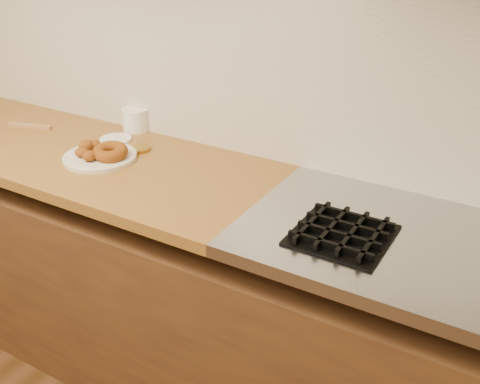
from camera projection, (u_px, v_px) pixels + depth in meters
name	position (u px, v px, depth m)	size (l,w,h in m)	color
wall_back	(182.00, 21.00, 2.01)	(4.00, 0.02, 2.70)	tan
base_cabinet	(148.00, 284.00, 2.21)	(3.60, 0.60, 0.77)	#573719
butcher_block	(13.00, 137.00, 2.28)	(2.30, 0.62, 0.04)	olive
stovetop	(479.00, 264.00, 1.47)	(1.30, 0.62, 0.04)	#9EA0A5
backsplash	(182.00, 63.00, 2.07)	(3.60, 0.02, 0.60)	beige
burner_grates	(465.00, 267.00, 1.40)	(0.91, 0.26, 0.03)	black
donut_plate	(100.00, 157.00, 2.03)	(0.26, 0.26, 0.02)	beige
ring_donut	(110.00, 152.00, 2.00)	(0.13, 0.13, 0.04)	brown
fried_dough_chunks	(91.00, 149.00, 2.03)	(0.12, 0.18, 0.05)	brown
plastic_tub	(136.00, 119.00, 2.27)	(0.11, 0.11, 0.09)	white
tub_lid	(116.00, 139.00, 2.19)	(0.12, 0.12, 0.01)	silver
brass_jar_lid	(140.00, 149.00, 2.10)	(0.08, 0.08, 0.01)	olive
wooden_utensil	(30.00, 126.00, 2.31)	(0.19, 0.02, 0.01)	#A2744A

